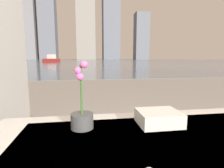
% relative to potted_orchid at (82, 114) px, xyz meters
% --- Properties ---
extents(potted_orchid, '(0.13, 0.13, 0.37)m').
position_rel_potted_orchid_xyz_m(potted_orchid, '(0.00, 0.00, 0.00)').
color(potted_orchid, '#4C4C4C').
rests_on(potted_orchid, bathtub).
extents(towel_stack, '(0.24, 0.20, 0.08)m').
position_rel_potted_orchid_xyz_m(towel_stack, '(0.44, -0.01, -0.04)').
color(towel_stack, silver).
rests_on(towel_stack, bathtub).
extents(harbor_water, '(180.00, 110.00, 0.01)m').
position_rel_potted_orchid_xyz_m(harbor_water, '(0.51, 61.21, -0.57)').
color(harbor_water, slate).
rests_on(harbor_water, ground_plane).
extents(harbor_boat_3, '(3.03, 4.67, 1.66)m').
position_rel_potted_orchid_xyz_m(harbor_boat_3, '(-6.97, 37.87, 0.02)').
color(harbor_boat_3, maroon).
rests_on(harbor_boat_3, harbor_water).
extents(skyline_tower_0, '(8.35, 9.65, 58.21)m').
position_rel_potted_orchid_xyz_m(skyline_tower_0, '(-46.59, 117.21, 28.52)').
color(skyline_tower_0, slate).
rests_on(skyline_tower_0, ground_plane).
extents(skyline_tower_1, '(6.52, 7.16, 44.98)m').
position_rel_potted_orchid_xyz_m(skyline_tower_1, '(-33.04, 117.21, 21.91)').
color(skyline_tower_1, slate).
rests_on(skyline_tower_1, ground_plane).
extents(skyline_tower_2, '(9.67, 10.88, 43.34)m').
position_rel_potted_orchid_xyz_m(skyline_tower_2, '(-22.44, 117.21, 21.09)').
color(skyline_tower_2, slate).
rests_on(skyline_tower_2, ground_plane).
extents(skyline_tower_5, '(9.22, 7.72, 30.96)m').
position_rel_potted_orchid_xyz_m(skyline_tower_5, '(38.41, 117.21, 14.90)').
color(skyline_tower_5, slate).
rests_on(skyline_tower_5, ground_plane).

